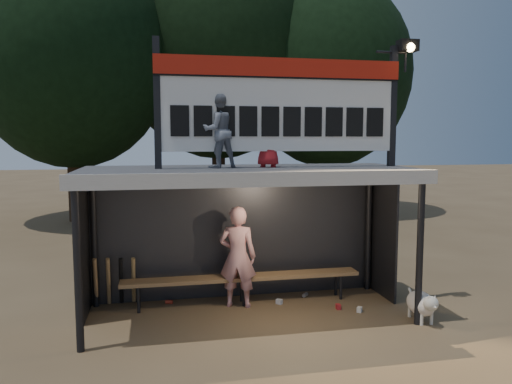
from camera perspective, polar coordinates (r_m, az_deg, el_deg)
ground at (r=8.09m, az=-0.85°, el=-13.84°), size 80.00×80.00×0.00m
player at (r=8.24m, az=-2.11°, el=-7.39°), size 0.70×0.57×1.67m
child_a at (r=7.55m, az=-4.31°, el=6.96°), size 0.64×0.56×1.11m
child_b at (r=7.73m, az=1.42°, el=6.12°), size 0.50×0.42×0.88m
dugout_shelter at (r=7.90m, az=-1.20°, el=-0.54°), size 5.10×2.08×2.32m
scoreboard_assembly at (r=7.74m, az=3.25°, el=10.28°), size 4.10×0.27×1.99m
bench at (r=8.47m, az=-1.55°, el=-9.83°), size 4.00×0.35×0.48m
tree_left at (r=17.88m, az=-20.41°, el=14.60°), size 6.46×6.46×9.27m
tree_mid at (r=19.43m, az=-4.40°, el=16.20°), size 7.22×7.22×10.36m
tree_right at (r=19.23m, az=8.25°, el=13.31°), size 6.08×6.08×8.72m
dog at (r=8.12m, az=18.45°, el=-12.01°), size 0.36×0.81×0.49m
bats at (r=8.64m, az=-15.84°, el=-9.77°), size 0.68×0.35×0.84m
litter at (r=8.52m, az=4.01°, el=-12.53°), size 3.10×1.11×0.08m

